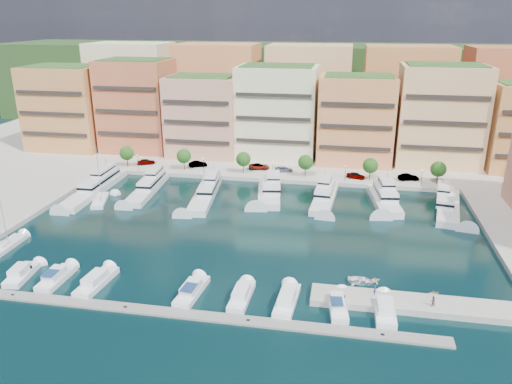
% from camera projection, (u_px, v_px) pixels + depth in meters
% --- Properties ---
extents(ground, '(400.00, 400.00, 0.00)m').
position_uv_depth(ground, '(248.00, 231.00, 97.40)').
color(ground, black).
rests_on(ground, ground).
extents(north_quay, '(220.00, 64.00, 2.00)m').
position_uv_depth(north_quay, '(288.00, 150.00, 154.79)').
color(north_quay, '#9E998E').
rests_on(north_quay, ground).
extents(hillside, '(240.00, 40.00, 58.00)m').
position_uv_depth(hillside, '(302.00, 120.00, 199.23)').
color(hillside, '#1B3415').
rests_on(hillside, ground).
extents(south_pontoon, '(72.00, 2.20, 0.35)m').
position_uv_depth(south_pontoon, '(186.00, 315.00, 70.14)').
color(south_pontoon, gray).
rests_on(south_pontoon, ground).
extents(finger_pier, '(32.00, 5.00, 2.00)m').
position_uv_depth(finger_pier, '(422.00, 308.00, 71.88)').
color(finger_pier, '#9E998E').
rests_on(finger_pier, ground).
extents(apartment_0, '(22.00, 16.50, 24.80)m').
position_uv_depth(apartment_0, '(67.00, 108.00, 150.53)').
color(apartment_0, '#C98849').
rests_on(apartment_0, north_quay).
extents(apartment_1, '(20.00, 16.50, 26.80)m').
position_uv_depth(apartment_1, '(138.00, 105.00, 148.27)').
color(apartment_1, '#C25D40').
rests_on(apartment_1, north_quay).
extents(apartment_2, '(20.00, 15.50, 22.80)m').
position_uv_depth(apartment_2, '(204.00, 116.00, 143.48)').
color(apartment_2, tan).
rests_on(apartment_2, north_quay).
extents(apartment_3, '(22.00, 16.50, 25.80)m').
position_uv_depth(apartment_3, '(277.00, 112.00, 141.22)').
color(apartment_3, beige).
rests_on(apartment_3, north_quay).
extents(apartment_4, '(20.00, 15.50, 23.80)m').
position_uv_depth(apartment_4, '(356.00, 120.00, 135.93)').
color(apartment_4, '#DE7B53').
rests_on(apartment_4, north_quay).
extents(apartment_5, '(22.00, 16.50, 26.80)m').
position_uv_depth(apartment_5, '(440.00, 116.00, 133.49)').
color(apartment_5, '#ECB87D').
rests_on(apartment_5, north_quay).
extents(backblock_0, '(26.00, 18.00, 30.00)m').
position_uv_depth(backblock_0, '(133.00, 88.00, 169.96)').
color(backblock_0, beige).
rests_on(backblock_0, north_quay).
extents(backblock_1, '(26.00, 18.00, 30.00)m').
position_uv_depth(backblock_1, '(218.00, 91.00, 164.81)').
color(backblock_1, '#DE7B53').
rests_on(backblock_1, north_quay).
extents(backblock_2, '(26.00, 18.00, 30.00)m').
position_uv_depth(backblock_2, '(309.00, 93.00, 159.66)').
color(backblock_2, '#ECB87D').
rests_on(backblock_2, north_quay).
extents(backblock_3, '(26.00, 18.00, 30.00)m').
position_uv_depth(backblock_3, '(406.00, 96.00, 154.50)').
color(backblock_3, '#C98849').
rests_on(backblock_3, north_quay).
extents(backblock_4, '(26.00, 18.00, 30.00)m').
position_uv_depth(backblock_4, '(509.00, 99.00, 149.35)').
color(backblock_4, '#C25D40').
rests_on(backblock_4, north_quay).
extents(tree_0, '(3.80, 3.80, 5.65)m').
position_uv_depth(tree_0, '(127.00, 153.00, 133.69)').
color(tree_0, '#473323').
rests_on(tree_0, north_quay).
extents(tree_1, '(3.80, 3.80, 5.65)m').
position_uv_depth(tree_1, '(184.00, 156.00, 130.94)').
color(tree_1, '#473323').
rests_on(tree_1, north_quay).
extents(tree_2, '(3.80, 3.80, 5.65)m').
position_uv_depth(tree_2, '(243.00, 159.00, 128.19)').
color(tree_2, '#473323').
rests_on(tree_2, north_quay).
extents(tree_3, '(3.80, 3.80, 5.65)m').
position_uv_depth(tree_3, '(306.00, 162.00, 125.44)').
color(tree_3, '#473323').
rests_on(tree_3, north_quay).
extents(tree_4, '(3.80, 3.80, 5.65)m').
position_uv_depth(tree_4, '(370.00, 166.00, 122.69)').
color(tree_4, '#473323').
rests_on(tree_4, north_quay).
extents(tree_5, '(3.80, 3.80, 5.65)m').
position_uv_depth(tree_5, '(438.00, 169.00, 119.94)').
color(tree_5, '#473323').
rests_on(tree_5, north_quay).
extents(lamppost_0, '(0.30, 0.30, 4.20)m').
position_uv_depth(lamppost_0, '(138.00, 160.00, 131.18)').
color(lamppost_0, black).
rests_on(lamppost_0, north_quay).
extents(lamppost_1, '(0.30, 0.30, 4.20)m').
position_uv_depth(lamppost_1, '(204.00, 163.00, 128.09)').
color(lamppost_1, black).
rests_on(lamppost_1, north_quay).
extents(lamppost_2, '(0.30, 0.30, 4.20)m').
position_uv_depth(lamppost_2, '(273.00, 167.00, 124.99)').
color(lamppost_2, black).
rests_on(lamppost_2, north_quay).
extents(lamppost_3, '(0.30, 0.30, 4.20)m').
position_uv_depth(lamppost_3, '(345.00, 171.00, 121.90)').
color(lamppost_3, black).
rests_on(lamppost_3, north_quay).
extents(lamppost_4, '(0.30, 0.30, 4.20)m').
position_uv_depth(lamppost_4, '(422.00, 175.00, 118.81)').
color(lamppost_4, black).
rests_on(lamppost_4, north_quay).
extents(yacht_0, '(5.00, 27.59, 7.30)m').
position_uv_depth(yacht_0, '(97.00, 186.00, 119.10)').
color(yacht_0, silver).
rests_on(yacht_0, ground).
extents(yacht_1, '(5.71, 22.55, 7.30)m').
position_uv_depth(yacht_1, '(149.00, 186.00, 119.16)').
color(yacht_1, silver).
rests_on(yacht_1, ground).
extents(yacht_2, '(6.89, 24.83, 7.30)m').
position_uv_depth(yacht_2, '(207.00, 191.00, 115.76)').
color(yacht_2, silver).
rests_on(yacht_2, ground).
extents(yacht_3, '(7.63, 18.67, 7.30)m').
position_uv_depth(yacht_3, '(270.00, 191.00, 116.00)').
color(yacht_3, silver).
rests_on(yacht_3, ground).
extents(yacht_4, '(5.72, 20.31, 7.30)m').
position_uv_depth(yacht_4, '(325.00, 196.00, 112.96)').
color(yacht_4, silver).
rests_on(yacht_4, ground).
extents(yacht_5, '(7.23, 18.60, 7.30)m').
position_uv_depth(yacht_5, '(384.00, 198.00, 111.54)').
color(yacht_5, silver).
rests_on(yacht_5, ground).
extents(yacht_6, '(7.97, 21.65, 7.30)m').
position_uv_depth(yacht_6, '(448.00, 204.00, 107.93)').
color(yacht_6, silver).
rests_on(yacht_6, ground).
extents(cruiser_0, '(3.61, 7.74, 2.55)m').
position_uv_depth(cruiser_0, '(22.00, 274.00, 80.00)').
color(cruiser_0, white).
rests_on(cruiser_0, ground).
extents(cruiser_1, '(2.85, 8.11, 2.66)m').
position_uv_depth(cruiser_1, '(56.00, 278.00, 78.91)').
color(cruiser_1, white).
rests_on(cruiser_1, ground).
extents(cruiser_2, '(3.54, 9.33, 2.55)m').
position_uv_depth(cruiser_2, '(96.00, 282.00, 77.75)').
color(cruiser_2, white).
rests_on(cruiser_2, ground).
extents(cruiser_4, '(3.39, 9.04, 2.66)m').
position_uv_depth(cruiser_4, '(192.00, 291.00, 75.07)').
color(cruiser_4, white).
rests_on(cruiser_4, ground).
extents(cruiser_5, '(2.80, 8.27, 2.55)m').
position_uv_depth(cruiser_5, '(241.00, 296.00, 73.78)').
color(cruiser_5, white).
rests_on(cruiser_5, ground).
extents(cruiser_6, '(3.22, 9.14, 2.55)m').
position_uv_depth(cruiser_6, '(287.00, 301.00, 72.61)').
color(cruiser_6, white).
rests_on(cruiser_6, ground).
extents(cruiser_7, '(3.37, 8.25, 2.66)m').
position_uv_depth(cruiser_7, '(338.00, 306.00, 71.34)').
color(cruiser_7, white).
rests_on(cruiser_7, ground).
extents(cruiser_8, '(2.93, 8.14, 2.55)m').
position_uv_depth(cruiser_8, '(385.00, 311.00, 70.23)').
color(cruiser_8, white).
rests_on(cruiser_8, ground).
extents(sailboat_0, '(2.99, 8.98, 13.20)m').
position_uv_depth(sailboat_0, '(7.00, 246.00, 90.29)').
color(sailboat_0, silver).
rests_on(sailboat_0, ground).
extents(sailboat_2, '(5.47, 9.74, 13.20)m').
position_uv_depth(sailboat_2, '(100.00, 201.00, 112.02)').
color(sailboat_2, silver).
rests_on(sailboat_2, ground).
extents(tender_1, '(2.17, 2.06, 0.90)m').
position_uv_depth(tender_1, '(375.00, 280.00, 78.60)').
color(tender_1, beige).
rests_on(tender_1, ground).
extents(tender_0, '(4.55, 3.38, 0.90)m').
position_uv_depth(tender_0, '(362.00, 281.00, 78.35)').
color(tender_0, white).
rests_on(tender_0, ground).
extents(tender_3, '(2.07, 1.93, 0.89)m').
position_uv_depth(tender_3, '(434.00, 293.00, 74.87)').
color(tender_3, '#C9B299').
rests_on(tender_3, ground).
extents(car_0, '(5.06, 3.62, 1.60)m').
position_uv_depth(car_0, '(146.00, 162.00, 136.61)').
color(car_0, gray).
rests_on(car_0, north_quay).
extents(car_1, '(5.15, 3.60, 1.61)m').
position_uv_depth(car_1, '(198.00, 164.00, 134.45)').
color(car_1, gray).
rests_on(car_1, north_quay).
extents(car_2, '(5.84, 3.26, 1.54)m').
position_uv_depth(car_2, '(259.00, 166.00, 132.41)').
color(car_2, gray).
rests_on(car_2, north_quay).
extents(car_3, '(5.14, 3.26, 1.39)m').
position_uv_depth(car_3, '(284.00, 169.00, 130.40)').
color(car_3, gray).
rests_on(car_3, north_quay).
extents(car_4, '(4.95, 2.99, 1.58)m').
position_uv_depth(car_4, '(356.00, 175.00, 124.96)').
color(car_4, gray).
rests_on(car_4, north_quay).
extents(car_5, '(5.21, 2.67, 1.64)m').
position_uv_depth(car_5, '(408.00, 177.00, 123.54)').
color(car_5, gray).
rests_on(car_5, north_quay).
extents(person_0, '(0.46, 0.61, 1.52)m').
position_uv_depth(person_0, '(375.00, 290.00, 73.29)').
color(person_0, '#283051').
rests_on(person_0, finger_pier).
extents(person_1, '(0.89, 0.76, 1.58)m').
position_uv_depth(person_1, '(433.00, 301.00, 70.31)').
color(person_1, '#4B392D').
rests_on(person_1, finger_pier).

